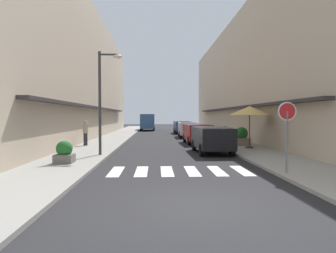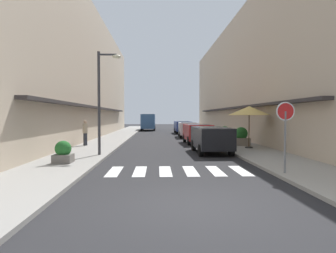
{
  "view_description": "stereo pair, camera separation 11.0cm",
  "coord_description": "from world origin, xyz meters",
  "px_view_note": "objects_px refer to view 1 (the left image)",
  "views": [
    {
      "loc": [
        -0.88,
        -7.02,
        2.08
      ],
      "look_at": [
        0.11,
        18.44,
        1.22
      ],
      "focal_mm": 32.9,
      "sensor_mm": 36.0,
      "label": 1
    },
    {
      "loc": [
        -0.77,
        -7.02,
        2.08
      ],
      "look_at": [
        0.11,
        18.44,
        1.22
      ],
      "focal_mm": 32.9,
      "sensor_mm": 36.0,
      "label": 2
    }
  ],
  "objects_px": {
    "planter_midblock": "(241,137)",
    "pedestrian_walking_near": "(85,132)",
    "parked_car_distant": "(182,126)",
    "cafe_umbrella": "(250,111)",
    "delivery_van": "(148,121)",
    "parked_car_far": "(188,128)",
    "street_lamp": "(104,92)",
    "parked_car_mid": "(197,131)",
    "parked_car_near": "(212,137)",
    "round_street_sign": "(287,119)",
    "planter_far": "(225,134)",
    "planter_corner": "(64,153)"
  },
  "relations": [
    {
      "from": "cafe_umbrella",
      "to": "parked_car_near",
      "type": "bearing_deg",
      "value": -147.66
    },
    {
      "from": "round_street_sign",
      "to": "planter_corner",
      "type": "relative_size",
      "value": 2.63
    },
    {
      "from": "round_street_sign",
      "to": "street_lamp",
      "type": "relative_size",
      "value": 0.47
    },
    {
      "from": "planter_midblock",
      "to": "planter_far",
      "type": "height_order",
      "value": "planter_midblock"
    },
    {
      "from": "planter_far",
      "to": "parked_car_mid",
      "type": "bearing_deg",
      "value": -149.41
    },
    {
      "from": "round_street_sign",
      "to": "street_lamp",
      "type": "xyz_separation_m",
      "value": [
        -7.14,
        5.28,
        1.32
      ]
    },
    {
      "from": "street_lamp",
      "to": "parked_car_distant",
      "type": "bearing_deg",
      "value": 74.64
    },
    {
      "from": "delivery_van",
      "to": "round_street_sign",
      "type": "bearing_deg",
      "value": -80.64
    },
    {
      "from": "parked_car_mid",
      "to": "planter_far",
      "type": "bearing_deg",
      "value": 30.59
    },
    {
      "from": "cafe_umbrella",
      "to": "parked_car_mid",
      "type": "bearing_deg",
      "value": 121.42
    },
    {
      "from": "parked_car_near",
      "to": "planter_far",
      "type": "relative_size",
      "value": 3.61
    },
    {
      "from": "parked_car_mid",
      "to": "parked_car_near",
      "type": "bearing_deg",
      "value": -90.0
    },
    {
      "from": "parked_car_mid",
      "to": "planter_corner",
      "type": "relative_size",
      "value": 4.38
    },
    {
      "from": "delivery_van",
      "to": "planter_midblock",
      "type": "relative_size",
      "value": 4.44
    },
    {
      "from": "delivery_van",
      "to": "planter_far",
      "type": "xyz_separation_m",
      "value": [
        6.7,
        -20.49,
        -0.77
      ]
    },
    {
      "from": "planter_midblock",
      "to": "planter_far",
      "type": "bearing_deg",
      "value": 93.37
    },
    {
      "from": "delivery_van",
      "to": "pedestrian_walking_near",
      "type": "xyz_separation_m",
      "value": [
        -3.51,
        -24.24,
        -0.4
      ]
    },
    {
      "from": "planter_corner",
      "to": "cafe_umbrella",
      "type": "bearing_deg",
      "value": 30.8
    },
    {
      "from": "pedestrian_walking_near",
      "to": "parked_car_distant",
      "type": "bearing_deg",
      "value": 30.35
    },
    {
      "from": "parked_car_distant",
      "to": "pedestrian_walking_near",
      "type": "relative_size",
      "value": 2.67
    },
    {
      "from": "parked_car_far",
      "to": "delivery_van",
      "type": "bearing_deg",
      "value": 106.09
    },
    {
      "from": "planter_corner",
      "to": "planter_midblock",
      "type": "bearing_deg",
      "value": 37.73
    },
    {
      "from": "parked_car_far",
      "to": "delivery_van",
      "type": "xyz_separation_m",
      "value": [
        -4.31,
        14.96,
        0.48
      ]
    },
    {
      "from": "parked_car_mid",
      "to": "street_lamp",
      "type": "xyz_separation_m",
      "value": [
        -5.76,
        -7.36,
        2.39
      ]
    },
    {
      "from": "parked_car_distant",
      "to": "cafe_umbrella",
      "type": "bearing_deg",
      "value": -81.63
    },
    {
      "from": "round_street_sign",
      "to": "pedestrian_walking_near",
      "type": "relative_size",
      "value": 1.45
    },
    {
      "from": "street_lamp",
      "to": "planter_corner",
      "type": "distance_m",
      "value": 4.03
    },
    {
      "from": "planter_far",
      "to": "cafe_umbrella",
      "type": "bearing_deg",
      "value": -87.51
    },
    {
      "from": "round_street_sign",
      "to": "parked_car_near",
      "type": "bearing_deg",
      "value": 101.71
    },
    {
      "from": "pedestrian_walking_near",
      "to": "round_street_sign",
      "type": "bearing_deg",
      "value": -81.73
    },
    {
      "from": "planter_far",
      "to": "parked_car_far",
      "type": "bearing_deg",
      "value": 113.35
    },
    {
      "from": "planter_midblock",
      "to": "pedestrian_walking_near",
      "type": "relative_size",
      "value": 0.73
    },
    {
      "from": "delivery_van",
      "to": "planter_far",
      "type": "height_order",
      "value": "delivery_van"
    },
    {
      "from": "round_street_sign",
      "to": "planter_midblock",
      "type": "xyz_separation_m",
      "value": [
        1.24,
        10.02,
        -1.32
      ]
    },
    {
      "from": "parked_car_mid",
      "to": "planter_corner",
      "type": "bearing_deg",
      "value": -124.75
    },
    {
      "from": "parked_car_distant",
      "to": "round_street_sign",
      "type": "xyz_separation_m",
      "value": [
        1.38,
        -26.24,
        1.07
      ]
    },
    {
      "from": "parked_car_far",
      "to": "street_lamp",
      "type": "relative_size",
      "value": 0.8
    },
    {
      "from": "pedestrian_walking_near",
      "to": "parked_car_mid",
      "type": "bearing_deg",
      "value": -16.85
    },
    {
      "from": "parked_car_distant",
      "to": "planter_far",
      "type": "height_order",
      "value": "parked_car_distant"
    },
    {
      "from": "cafe_umbrella",
      "to": "parked_car_far",
      "type": "bearing_deg",
      "value": 103.18
    },
    {
      "from": "parked_car_far",
      "to": "planter_midblock",
      "type": "xyz_separation_m",
      "value": [
        2.62,
        -9.56,
        -0.25
      ]
    },
    {
      "from": "parked_car_mid",
      "to": "round_street_sign",
      "type": "bearing_deg",
      "value": -83.77
    },
    {
      "from": "delivery_van",
      "to": "cafe_umbrella",
      "type": "relative_size",
      "value": 2.11
    },
    {
      "from": "parked_car_distant",
      "to": "cafe_umbrella",
      "type": "relative_size",
      "value": 1.75
    },
    {
      "from": "delivery_van",
      "to": "cafe_umbrella",
      "type": "bearing_deg",
      "value": -75.15
    },
    {
      "from": "parked_car_distant",
      "to": "delivery_van",
      "type": "relative_size",
      "value": 0.83
    },
    {
      "from": "delivery_van",
      "to": "pedestrian_walking_near",
      "type": "distance_m",
      "value": 24.5
    },
    {
      "from": "round_street_sign",
      "to": "pedestrian_walking_near",
      "type": "height_order",
      "value": "round_street_sign"
    },
    {
      "from": "parked_car_near",
      "to": "parked_car_distant",
      "type": "height_order",
      "value": "same"
    },
    {
      "from": "round_street_sign",
      "to": "street_lamp",
      "type": "bearing_deg",
      "value": 143.5
    }
  ]
}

